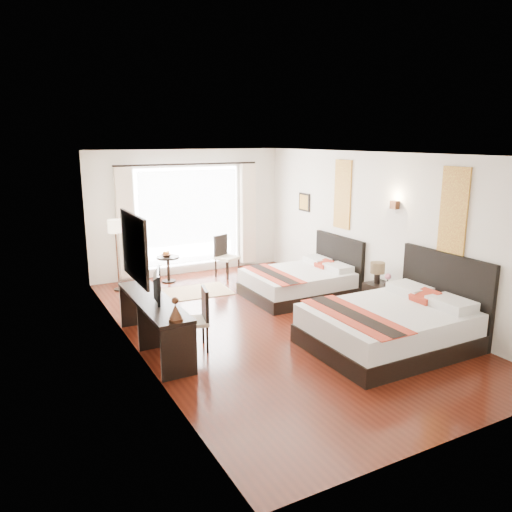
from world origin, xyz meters
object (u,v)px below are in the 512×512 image
bed_near (392,325)px  console_desk (154,324)px  table_lamp (377,270)px  television (154,285)px  vase (387,285)px  side_table (168,269)px  nightstand (381,299)px  bed_far (301,281)px  fruit_bowl (166,255)px  desk_chair (194,331)px  floor_lamp (116,231)px  window_chair (227,264)px

bed_near → console_desk: (-3.14, 1.60, 0.04)m
table_lamp → television: bearing=175.8°
vase → side_table: bearing=125.0°
table_lamp → nightstand: bearing=-73.8°
bed_far → fruit_bowl: bed_far is taller
desk_chair → side_table: bearing=-89.9°
bed_far → floor_lamp: 3.83m
side_table → fruit_bowl: 0.31m
console_desk → fruit_bowl: size_ratio=10.10×
television → bed_near: bearing=-99.1°
console_desk → desk_chair: size_ratio=2.39×
table_lamp → console_desk: bearing=175.8°
table_lamp → television: (-3.95, 0.29, 0.19)m
television → floor_lamp: (0.19, 3.18, 0.26)m
side_table → fruit_bowl: fruit_bowl is taller
console_desk → side_table: console_desk is taller
bed_near → vase: (0.85, 1.05, 0.23)m
nightstand → television: size_ratio=0.74×
bed_near → television: bearing=152.9°
bed_near → nightstand: bed_near is taller
table_lamp → console_desk: size_ratio=0.18×
bed_far → console_desk: (-3.29, -1.10, 0.09)m
floor_lamp → fruit_bowl: floor_lamp is taller
bed_near → side_table: size_ratio=4.13×
nightstand → console_desk: bearing=174.4°
bed_far → desk_chair: size_ratio=2.17×
vase → window_chair: window_chair is taller
table_lamp → console_desk: (-3.97, 0.29, -0.40)m
floor_lamp → table_lamp: bearing=-42.7°
nightstand → bed_far: bearing=115.2°
bed_far → console_desk: bed_far is taller
fruit_bowl → window_chair: (1.32, -0.20, -0.31)m
bed_near → bed_far: (0.16, 2.70, -0.05)m
side_table → floor_lamp: bearing=-174.5°
table_lamp → desk_chair: bearing=-179.7°
bed_near → side_table: (-1.83, 4.88, -0.06)m
floor_lamp → window_chair: (2.38, -0.09, -0.94)m
side_table → window_chair: size_ratio=0.60×
side_table → fruit_bowl: (-0.03, 0.00, 0.31)m
floor_lamp → window_chair: bearing=-2.2°
table_lamp → fruit_bowl: table_lamp is taller
bed_far → side_table: size_ratio=3.55×
bed_near → vase: 1.37m
bed_near → floor_lamp: 5.67m
bed_near → desk_chair: bearing=153.9°
bed_far → console_desk: bearing=-161.5°
side_table → window_chair: window_chair is taller
television → window_chair: 4.08m
window_chair → floor_lamp: bearing=-115.6°
side_table → window_chair: 1.30m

